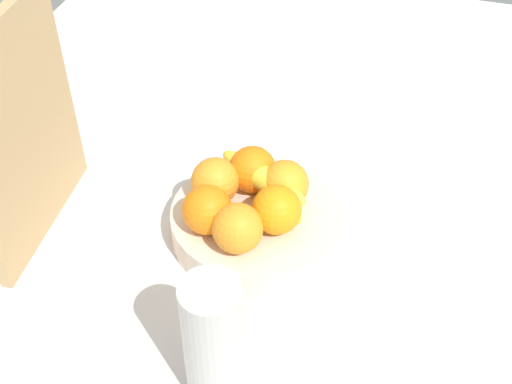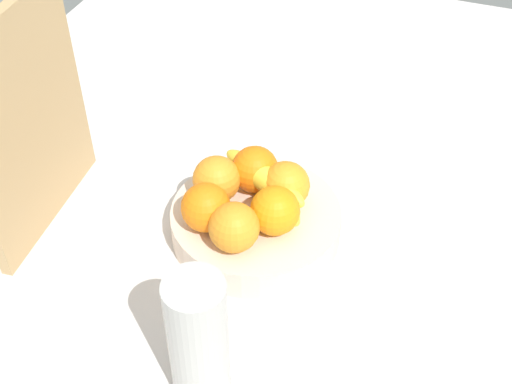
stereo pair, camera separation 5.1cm
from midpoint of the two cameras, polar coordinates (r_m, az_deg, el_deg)
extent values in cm
cube|color=silver|center=(110.24, 3.03, -3.95)|extent=(180.00, 140.00, 3.00)
cylinder|color=beige|center=(106.93, 1.38, -2.62)|extent=(26.44, 26.44, 5.10)
sphere|color=orange|center=(97.40, -0.33, -3.00)|extent=(7.43, 7.43, 7.43)
sphere|color=orange|center=(99.99, 3.06, -1.59)|extent=(7.43, 7.43, 7.43)
sphere|color=orange|center=(104.16, 3.91, 0.53)|extent=(7.43, 7.43, 7.43)
sphere|color=orange|center=(106.74, 1.29, 1.87)|extent=(7.43, 7.43, 7.43)
sphere|color=orange|center=(104.97, -1.90, 1.02)|extent=(7.43, 7.43, 7.43)
sphere|color=orange|center=(100.44, -2.74, -1.33)|extent=(7.43, 7.43, 7.43)
ellipsoid|color=yellow|center=(105.82, 2.78, 0.15)|extent=(14.87, 14.83, 4.00)
ellipsoid|color=yellow|center=(104.56, 2.08, 1.17)|extent=(11.32, 16.95, 4.00)
cube|color=tan|center=(105.17, -17.10, 5.41)|extent=(28.06, 3.78, 36.00)
cylinder|color=beige|center=(83.81, -2.96, -12.26)|extent=(7.42, 7.42, 19.80)
camera|label=1|loc=(0.03, -88.56, 1.32)|focal=48.05mm
camera|label=2|loc=(0.03, 91.44, -1.32)|focal=48.05mm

